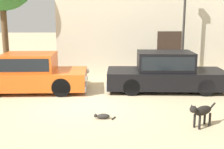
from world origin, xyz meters
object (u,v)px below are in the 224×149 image
Objects in this scene: parked_sedan_nearest at (31,73)px; stray_cat at (103,116)px; street_lamp at (184,19)px; parked_sedan_second at (165,72)px; stray_dog_spotted at (201,111)px.

parked_sedan_nearest is 4.15m from stray_cat.
parked_sedan_second is at bearing -121.41° from street_lamp.
parked_sedan_second reaches higher than stray_dog_spotted.
street_lamp reaches higher than parked_sedan_second.
stray_dog_spotted is 2.61m from stray_cat.
stray_dog_spotted reaches higher than stray_cat.
stray_cat is at bearing -47.66° from stray_dog_spotted.
stray_dog_spotted is at bearing -99.91° from street_lamp.
parked_sedan_second is 1.10× the size of street_lamp.
stray_dog_spotted is 1.44× the size of stray_cat.
parked_sedan_nearest is at bearing -163.93° from street_lamp.
stray_dog_spotted is (0.15, -3.71, -0.30)m from parked_sedan_second.
stray_dog_spotted is 6.03m from street_lamp.
parked_sedan_second is 7.55× the size of stray_cat.
stray_cat is (2.71, -3.08, -0.63)m from parked_sedan_nearest.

